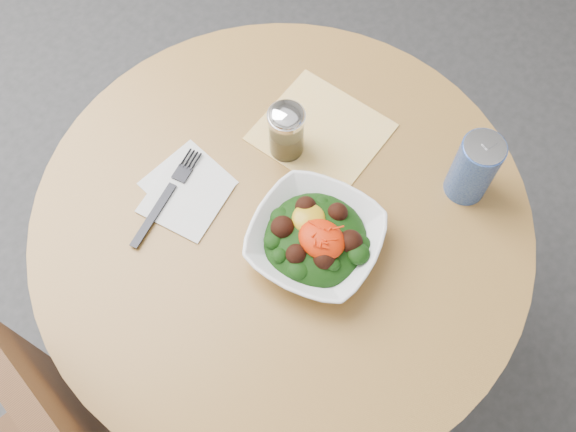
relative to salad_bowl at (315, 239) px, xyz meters
The scene contains 8 objects.
ground 0.79m from the salad_bowl, behind, with size 6.00×6.00×0.00m, color #303033.
table 0.24m from the salad_bowl, behind, with size 0.90×0.90×0.75m.
cloth_napkin 0.24m from the salad_bowl, 121.89° to the left, with size 0.22×0.20×0.00m, color #F2A00C.
paper_napkins 0.26m from the salad_bowl, 169.15° to the right, with size 0.17×0.18×0.00m.
salad_bowl is the anchor object (origin of this frame).
fork 0.28m from the salad_bowl, 164.64° to the right, with size 0.06×0.22×0.00m.
spice_shaker 0.21m from the salad_bowl, 139.96° to the left, with size 0.07×0.07×0.12m.
beverage_can 0.30m from the salad_bowl, 58.66° to the left, with size 0.08×0.08×0.15m.
Camera 1 is at (0.30, -0.39, 1.78)m, focal length 40.00 mm.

